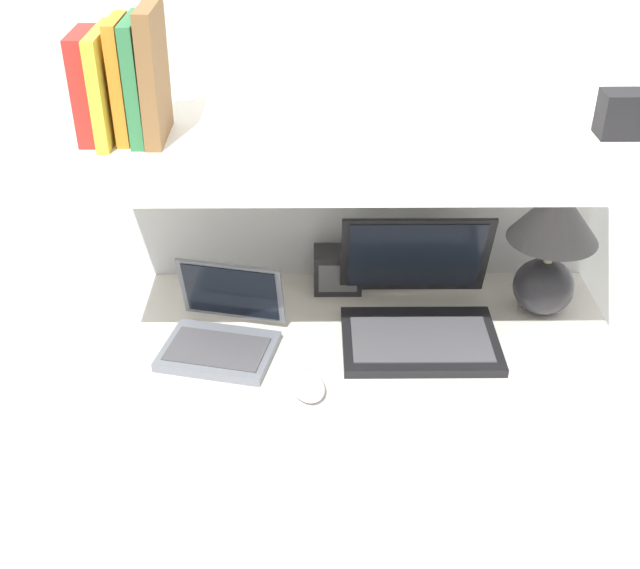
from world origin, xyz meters
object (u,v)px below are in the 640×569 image
book_yellow (105,85)px  book_green (138,80)px  table_lamp (552,237)px  book_brown (154,74)px  router_box (338,270)px  laptop_small (222,332)px  computer_mouse (307,385)px  shelf_gadget (620,114)px  laptop_large (418,311)px  book_red (87,86)px  book_orange (122,80)px

book_yellow → book_green: book_green is taller
table_lamp → book_brown: size_ratio=1.25×
router_box → book_brown: size_ratio=0.45×
laptop_small → computer_mouse: laptop_small is taller
table_lamp → shelf_gadget: size_ratio=3.56×
table_lamp → laptop_large: (-0.29, -0.08, -0.14)m
laptop_large → computer_mouse: (-0.24, -0.21, -0.03)m
book_red → book_yellow: book_yellow is taller
book_brown → router_box: bearing=22.8°
book_red → computer_mouse: bearing=-30.2°
computer_mouse → book_brown: (-0.29, 0.24, 0.55)m
table_lamp → book_red: size_ratio=1.55×
book_yellow → book_brown: 0.10m
book_yellow → book_green: bearing=-0.0°
laptop_small → computer_mouse: (0.18, -0.16, -0.02)m
computer_mouse → book_yellow: bearing=147.5°
book_orange → shelf_gadget: 0.96m
table_lamp → shelf_gadget: 0.31m
book_yellow → book_green: (0.06, -0.00, 0.01)m
book_green → book_brown: book_brown is taller
book_brown → book_orange: bearing=180.0°
book_yellow → laptop_small: bearing=-23.5°
laptop_small → book_green: 0.55m
book_brown → shelf_gadget: book_brown is taller
book_orange → table_lamp: bearing=3.3°
shelf_gadget → computer_mouse: bearing=-158.4°
table_lamp → book_yellow: size_ratio=1.51×
book_yellow → book_orange: (0.03, -0.00, 0.01)m
computer_mouse → book_orange: book_orange is taller
router_box → book_green: (-0.39, -0.15, 0.51)m
table_lamp → computer_mouse: size_ratio=2.63×
book_yellow → shelf_gadget: 0.99m
shelf_gadget → book_brown: bearing=180.0°
laptop_small → computer_mouse: size_ratio=2.28×
book_yellow → shelf_gadget: book_yellow is taller
laptop_small → shelf_gadget: 0.92m
laptop_small → book_brown: 0.55m
router_box → book_green: 0.66m
laptop_large → book_red: book_red is taller
computer_mouse → book_red: book_red is taller
computer_mouse → shelf_gadget: size_ratio=1.35×
table_lamp → book_orange: book_orange is taller
laptop_large → laptop_small: 0.43m
table_lamp → laptop_large: table_lamp is taller
computer_mouse → book_green: book_green is taller
book_yellow → book_brown: size_ratio=0.83×
laptop_large → router_box: bearing=134.1°
table_lamp → book_red: bearing=-176.9°
computer_mouse → book_orange: size_ratio=0.53×
laptop_small → book_yellow: 0.56m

